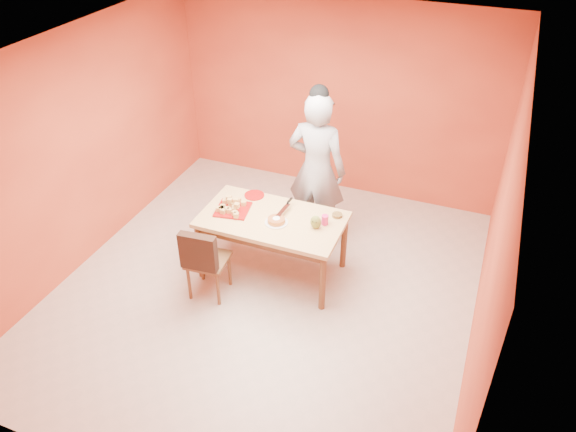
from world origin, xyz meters
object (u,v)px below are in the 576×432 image
at_px(sponge_cake, 276,220).
at_px(checker_tin, 337,215).
at_px(red_dinner_plate, 254,195).
at_px(dining_table, 272,225).
at_px(person, 317,170).
at_px(dining_chair, 207,259).
at_px(egg_ornament, 316,222).
at_px(pastry_platter, 233,209).
at_px(magenta_glass, 325,220).

distance_m(sponge_cake, checker_tin, 0.69).
bearing_deg(red_dinner_plate, dining_table, -42.88).
relative_size(person, red_dinner_plate, 8.34).
height_order(person, checker_tin, person).
relative_size(person, checker_tin, 17.32).
distance_m(red_dinner_plate, sponge_cake, 0.62).
bearing_deg(dining_chair, person, 57.40).
height_order(dining_chair, red_dinner_plate, dining_chair).
bearing_deg(dining_table, egg_ornament, -0.39).
bearing_deg(dining_chair, egg_ornament, 25.47).
distance_m(dining_chair, egg_ornament, 1.25).
height_order(pastry_platter, red_dinner_plate, pastry_platter).
relative_size(dining_table, checker_tin, 14.08).
height_order(magenta_glass, checker_tin, magenta_glass).
bearing_deg(dining_chair, checker_tin, 32.30).
height_order(red_dinner_plate, magenta_glass, magenta_glass).
relative_size(person, magenta_glass, 17.69).
height_order(dining_table, magenta_glass, magenta_glass).
relative_size(dining_table, person, 0.81).
bearing_deg(dining_table, checker_tin, 23.76).
relative_size(dining_chair, pastry_platter, 2.52).
bearing_deg(sponge_cake, magenta_glass, 19.11).
xyz_separation_m(pastry_platter, egg_ornament, (0.99, 0.02, 0.07)).
height_order(dining_chair, checker_tin, dining_chair).
distance_m(dining_table, egg_ornament, 0.54).
bearing_deg(sponge_cake, dining_table, 138.63).
bearing_deg(checker_tin, magenta_glass, -113.19).
relative_size(dining_chair, person, 0.47).
bearing_deg(person, dining_chair, 63.57).
height_order(red_dinner_plate, egg_ornament, egg_ornament).
bearing_deg(egg_ornament, dining_chair, -139.30).
distance_m(pastry_platter, red_dinner_plate, 0.39).
xyz_separation_m(dining_chair, person, (0.74, 1.45, 0.51)).
distance_m(person, egg_ornament, 0.89).
xyz_separation_m(red_dinner_plate, checker_tin, (1.04, -0.06, 0.01)).
distance_m(person, pastry_platter, 1.13).
height_order(dining_table, egg_ornament, egg_ornament).
height_order(dining_table, checker_tin, checker_tin).
height_order(pastry_platter, magenta_glass, magenta_glass).
bearing_deg(checker_tin, egg_ornament, -117.03).
bearing_deg(magenta_glass, pastry_platter, -173.30).
bearing_deg(magenta_glass, sponge_cake, -160.89).
distance_m(dining_table, sponge_cake, 0.17).
height_order(sponge_cake, magenta_glass, magenta_glass).
xyz_separation_m(pastry_platter, sponge_cake, (0.56, -0.05, 0.02)).
relative_size(magenta_glass, checker_tin, 0.98).
distance_m(sponge_cake, egg_ornament, 0.44).
bearing_deg(dining_table, sponge_cake, -41.37).
bearing_deg(egg_ornament, sponge_cake, -161.11).
bearing_deg(pastry_platter, sponge_cake, -5.08).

